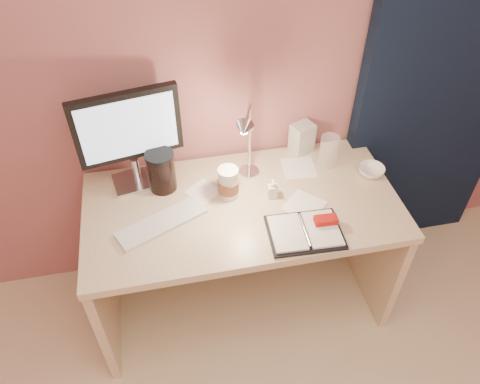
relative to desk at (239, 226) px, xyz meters
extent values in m
plane|color=#A2615E|center=(0.00, 0.30, 0.75)|extent=(3.50, 0.00, 3.50)
cube|color=black|center=(1.05, 0.24, 0.60)|extent=(0.85, 0.08, 2.20)
cube|color=beige|center=(0.00, -0.07, 0.21)|extent=(1.40, 0.70, 0.04)
cube|color=beige|center=(-0.68, -0.07, -0.16)|extent=(0.04, 0.66, 0.69)
cube|color=beige|center=(0.68, -0.07, -0.16)|extent=(0.04, 0.66, 0.69)
cube|color=beige|center=(0.00, 0.26, -0.10)|extent=(1.32, 0.03, 0.55)
cube|color=silver|center=(-0.45, 0.17, 0.23)|extent=(0.25, 0.20, 0.02)
cylinder|color=silver|center=(-0.45, 0.17, 0.30)|extent=(0.04, 0.04, 0.12)
cube|color=black|center=(-0.45, 0.17, 0.55)|extent=(0.45, 0.12, 0.32)
cube|color=#ABC6E9|center=(-0.45, 0.14, 0.55)|extent=(0.40, 0.08, 0.27)
cube|color=silver|center=(-0.36, -0.13, 0.23)|extent=(0.40, 0.27, 0.02)
cube|color=black|center=(0.22, -0.30, 0.23)|extent=(0.32, 0.24, 0.01)
cube|color=white|center=(0.14, -0.30, 0.24)|extent=(0.14, 0.21, 0.01)
cube|color=white|center=(0.29, -0.30, 0.24)|extent=(0.14, 0.21, 0.01)
cube|color=#A61B0E|center=(0.31, -0.28, 0.26)|extent=(0.10, 0.05, 0.03)
cube|color=white|center=(0.27, -0.14, 0.23)|extent=(0.22, 0.22, 0.00)
cube|color=white|center=(0.32, 0.11, 0.23)|extent=(0.17, 0.17, 0.00)
cube|color=white|center=(-0.16, 0.04, 0.23)|extent=(0.18, 0.18, 0.00)
cylinder|color=silver|center=(-0.05, -0.01, 0.29)|extent=(0.09, 0.09, 0.14)
cylinder|color=brown|center=(-0.05, -0.01, 0.28)|extent=(0.09, 0.09, 0.06)
cylinder|color=silver|center=(-0.05, -0.01, 0.37)|extent=(0.09, 0.09, 0.01)
cylinder|color=white|center=(0.46, 0.11, 0.30)|extent=(0.09, 0.09, 0.16)
imported|color=silver|center=(0.64, 0.00, 0.25)|extent=(0.16, 0.16, 0.04)
imported|color=silver|center=(0.14, -0.06, 0.27)|extent=(0.04, 0.05, 0.09)
cylinder|color=black|center=(-0.33, 0.10, 0.31)|extent=(0.12, 0.12, 0.18)
cube|color=beige|center=(0.36, 0.23, 0.30)|extent=(0.13, 0.12, 0.16)
cylinder|color=silver|center=(0.07, 0.12, 0.23)|extent=(0.10, 0.10, 0.02)
cylinder|color=silver|center=(0.07, 0.12, 0.42)|extent=(0.01, 0.01, 0.36)
cone|color=silver|center=(0.13, -0.04, 0.60)|extent=(0.09, 0.09, 0.07)
camera|label=1|loc=(-0.31, -1.51, 1.69)|focal=35.00mm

